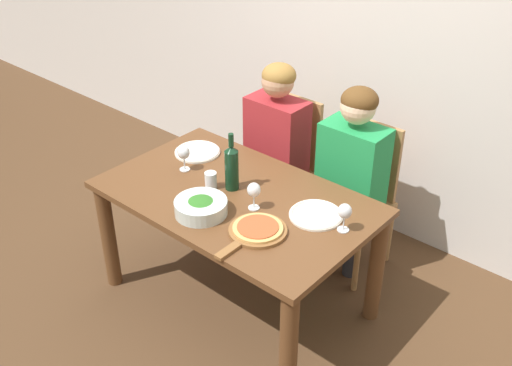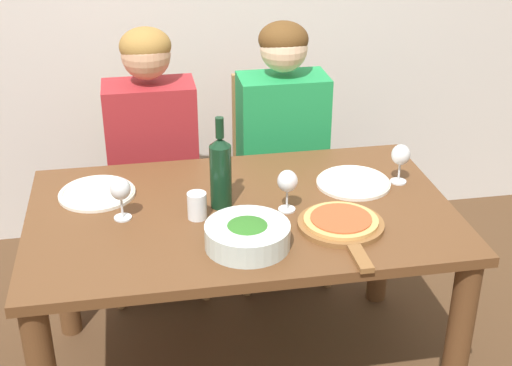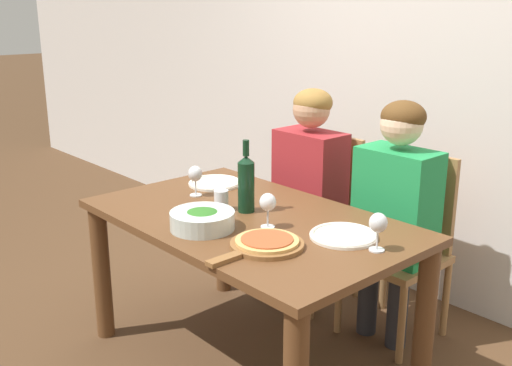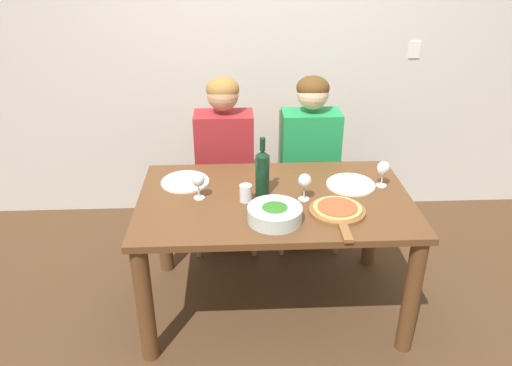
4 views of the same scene
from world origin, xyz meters
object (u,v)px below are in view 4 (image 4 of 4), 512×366
Objects in this scene: chair_left at (226,175)px; dinner_plate_right at (351,184)px; dinner_plate_left at (185,181)px; person_man at (310,149)px; pizza_on_board at (338,211)px; chair_right at (306,174)px; wine_glass_left at (198,181)px; person_woman at (224,151)px; wine_glass_centre at (305,182)px; water_tumbler at (246,193)px; broccoli_bowl at (275,214)px; wine_glass_right at (383,169)px; wine_bottle at (262,172)px.

chair_left reaches higher than dinner_plate_right.
dinner_plate_right is at bearing -4.89° from dinner_plate_left.
pizza_on_board is at bearing -89.13° from person_man.
wine_glass_left is (-0.70, -0.77, 0.34)m from chair_right.
person_woman reaches higher than wine_glass_centre.
dinner_plate_left is at bearing 115.26° from wine_glass_left.
chair_left is 0.98m from wine_glass_centre.
water_tumbler is at bearing -34.06° from dinner_plate_left.
wine_glass_left reaches higher than dinner_plate_left.
dinner_plate_left is at bearing 154.36° from pizza_on_board.
wine_glass_left reaches higher than broccoli_bowl.
wine_glass_left is 1.63× the size of water_tumbler.
wine_glass_left is at bearing -172.64° from dinner_plate_right.
chair_right is (0.57, 0.00, 0.00)m from chair_left.
broccoli_bowl is at bearing -129.58° from wine_glass_centre.
dinner_plate_left is 1.82× the size of wine_glass_right.
water_tumbler is (-0.77, -0.14, -0.06)m from wine_glass_right.
dinner_plate_right is 0.62m from water_tumbler.
dinner_plate_left is (-0.48, 0.44, -0.03)m from broccoli_bowl.
broccoli_bowl reaches higher than dinner_plate_left.
person_man is at bearing 71.13° from broccoli_bowl.
chair_right is 1.01m from dinner_plate_left.
chair_left is 3.40× the size of broccoli_bowl.
person_man is 7.97× the size of wine_glass_right.
chair_right is 6.11× the size of wine_glass_right.
wine_bottle is at bearing -174.26° from wine_glass_right.
pizza_on_board is at bearing -55.79° from person_woman.
chair_left reaches higher than water_tumbler.
person_man is at bearing 60.49° from wine_bottle.
dinner_plate_right is 0.20m from wine_glass_right.
wine_bottle is 0.23m from wine_glass_centre.
person_man is 4.44× the size of broccoli_bowl.
wine_glass_right reaches higher than pizza_on_board.
water_tumbler is at bearing -81.60° from chair_left.
wine_glass_right is (0.89, -0.68, 0.34)m from chair_left.
person_woman reaches higher than chair_left.
pizza_on_board is (0.58, -0.97, 0.25)m from chair_left.
wine_glass_right reaches higher than dinner_plate_left.
person_woman is at bearing 121.54° from wine_glass_centre.
water_tumbler is (0.12, -0.81, 0.28)m from chair_left.
dinner_plate_left is (-0.22, -0.59, 0.25)m from chair_left.
chair_right is at bearing 80.39° from wine_glass_centre.
water_tumbler is at bearing -122.62° from person_man.
wine_glass_left reaches higher than water_tumbler.
wine_bottle is (0.21, -0.63, 0.14)m from person_woman.
person_man is at bearing 78.87° from wine_glass_centre.
wine_glass_right is at bearing -3.62° from dinner_plate_right.
wine_bottle is 0.15m from water_tumbler.
water_tumbler reaches higher than dinner_plate_right.
person_woman is 0.95m from broccoli_bowl.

